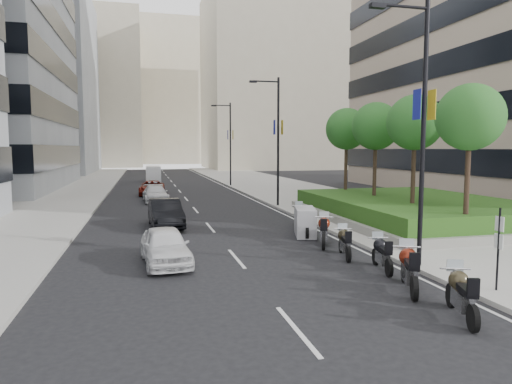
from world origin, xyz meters
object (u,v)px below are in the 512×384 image
object	(u,v)px
motorcycle_2	(382,254)
car_c	(155,194)
motorcycle_1	(409,269)
delivery_van	(153,175)
lamp_post_1	(276,135)
car_b	(166,213)
parking_sign	(498,245)
motorcycle_3	(345,243)
motorcycle_5	(305,222)
motorcycle_4	(324,231)
car_d	(152,188)
motorcycle_0	(461,294)
lamp_post_0	(420,121)
lamp_post_2	(229,140)
motorcycle_6	(300,216)
car_a	(165,246)

from	to	relation	value
motorcycle_2	car_c	size ratio (longest dim) A/B	0.48
motorcycle_1	delivery_van	bearing A→B (deg)	31.12
lamp_post_1	car_b	xyz separation A→B (m)	(-7.91, -6.30, -4.33)
parking_sign	motorcycle_3	distance (m)	5.77
motorcycle_2	motorcycle_3	xyz separation A→B (m)	(-0.42, 2.06, -0.01)
lamp_post_1	car_c	bearing A→B (deg)	146.49
lamp_post_1	motorcycle_5	bearing A→B (deg)	-98.72
car_b	parking_sign	bearing A→B (deg)	-61.55
motorcycle_2	car_c	distance (m)	23.28
lamp_post_1	motorcycle_4	xyz separation A→B (m)	(-1.54, -12.60, -4.44)
car_d	motorcycle_2	bearing A→B (deg)	-72.00
motorcycle_5	parking_sign	bearing A→B (deg)	-152.05
motorcycle_0	lamp_post_0	bearing A→B (deg)	1.28
motorcycle_3	motorcycle_5	distance (m)	4.37
motorcycle_3	motorcycle_5	bearing A→B (deg)	14.71
lamp_post_0	parking_sign	xyz separation A→B (m)	(0.66, -3.00, -3.61)
car_d	delivery_van	bearing A→B (deg)	91.97
parking_sign	motorcycle_0	distance (m)	2.64
lamp_post_0	car_b	world-z (taller)	lamp_post_0
lamp_post_2	motorcycle_6	xyz separation A→B (m)	(-1.06, -26.13, -4.46)
lamp_post_2	parking_sign	distance (m)	38.18
car_b	motorcycle_4	bearing A→B (deg)	-48.22
lamp_post_0	car_b	size ratio (longest dim) A/B	2.03
motorcycle_6	delivery_van	distance (m)	36.33
lamp_post_0	car_c	bearing A→B (deg)	109.98
motorcycle_2	motorcycle_4	xyz separation A→B (m)	(-0.38, 4.22, 0.06)
parking_sign	motorcycle_6	size ratio (longest dim) A/B	1.12
motorcycle_2	motorcycle_6	world-z (taller)	motorcycle_6
motorcycle_5	car_a	bearing A→B (deg)	134.50
motorcycle_5	motorcycle_6	world-z (taller)	motorcycle_5
car_c	motorcycle_1	bearing A→B (deg)	-78.17
motorcycle_6	car_b	distance (m)	7.09
lamp_post_0	motorcycle_6	distance (m)	9.98
motorcycle_5	car_c	size ratio (longest dim) A/B	0.54
lamp_post_1	car_a	distance (m)	17.02
lamp_post_1	motorcycle_5	world-z (taller)	lamp_post_1
parking_sign	motorcycle_5	distance (m)	9.90
motorcycle_2	motorcycle_4	bearing A→B (deg)	17.73
motorcycle_3	car_a	world-z (taller)	car_a
lamp_post_0	motorcycle_0	size ratio (longest dim) A/B	4.17
motorcycle_2	motorcycle_6	size ratio (longest dim) A/B	0.94
lamp_post_0	car_a	distance (m)	9.79
motorcycle_0	motorcycle_4	distance (m)	8.66
motorcycle_6	lamp_post_2	bearing A→B (deg)	10.19
car_c	motorcycle_0	bearing A→B (deg)	-79.39
motorcycle_3	delivery_van	size ratio (longest dim) A/B	0.45
motorcycle_1	motorcycle_6	size ratio (longest dim) A/B	1.02
lamp_post_2	car_d	world-z (taller)	lamp_post_2
parking_sign	car_c	distance (m)	26.88
lamp_post_1	motorcycle_3	size ratio (longest dim) A/B	4.39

